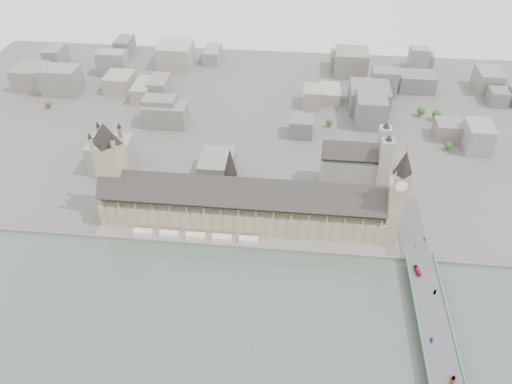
# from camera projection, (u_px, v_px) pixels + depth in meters

# --- Properties ---
(ground) EXTENTS (900.00, 900.00, 0.00)m
(ground) POSITION_uv_depth(u_px,v_px,m) (239.00, 237.00, 468.43)
(ground) COLOR #595651
(ground) RESTS_ON ground
(embankment_wall) EXTENTS (600.00, 1.50, 3.00)m
(embankment_wall) POSITION_uv_depth(u_px,v_px,m) (237.00, 247.00, 455.73)
(embankment_wall) COLOR slate
(embankment_wall) RESTS_ON ground
(river_terrace) EXTENTS (270.00, 15.00, 2.00)m
(river_terrace) POSITION_uv_depth(u_px,v_px,m) (238.00, 242.00, 461.93)
(river_terrace) COLOR slate
(river_terrace) RESTS_ON ground
(terrace_tents) EXTENTS (118.00, 7.00, 4.00)m
(terrace_tents) POSITION_uv_depth(u_px,v_px,m) (195.00, 236.00, 463.76)
(terrace_tents) COLOR silver
(terrace_tents) RESTS_ON river_terrace
(palace_of_westminster) EXTENTS (265.00, 40.73, 55.44)m
(palace_of_westminster) POSITION_uv_depth(u_px,v_px,m) (241.00, 205.00, 469.96)
(palace_of_westminster) COLOR tan
(palace_of_westminster) RESTS_ON ground
(elizabeth_tower) EXTENTS (17.00, 17.00, 107.50)m
(elizabeth_tower) POSITION_uv_depth(u_px,v_px,m) (398.00, 192.00, 427.74)
(elizabeth_tower) COLOR tan
(elizabeth_tower) RESTS_ON ground
(victoria_tower) EXTENTS (30.00, 30.00, 100.00)m
(victoria_tower) POSITION_uv_depth(u_px,v_px,m) (112.00, 165.00, 464.97)
(victoria_tower) COLOR tan
(victoria_tower) RESTS_ON ground
(central_tower) EXTENTS (13.00, 13.00, 48.00)m
(central_tower) POSITION_uv_depth(u_px,v_px,m) (230.00, 170.00, 454.11)
(central_tower) COLOR #827559
(central_tower) RESTS_ON ground
(westminster_bridge) EXTENTS (25.00, 325.00, 10.25)m
(westminster_bridge) POSITION_uv_depth(u_px,v_px,m) (433.00, 324.00, 383.29)
(westminster_bridge) COLOR #474749
(westminster_bridge) RESTS_ON ground
(bridge_parapets) EXTENTS (25.00, 235.00, 1.15)m
(bridge_parapets) POSITION_uv_depth(u_px,v_px,m) (446.00, 372.00, 344.85)
(bridge_parapets) COLOR #407556
(bridge_parapets) RESTS_ON westminster_bridge
(westminster_abbey) EXTENTS (68.00, 36.00, 64.00)m
(westminster_abbey) POSITION_uv_depth(u_px,v_px,m) (356.00, 165.00, 518.53)
(westminster_abbey) COLOR gray
(westminster_abbey) RESTS_ON ground
(city_skyline_inland) EXTENTS (720.00, 360.00, 38.00)m
(city_skyline_inland) POSITION_uv_depth(u_px,v_px,m) (263.00, 98.00, 649.14)
(city_skyline_inland) COLOR gray
(city_skyline_inland) RESTS_ON ground
(park_trees) EXTENTS (110.00, 30.00, 15.00)m
(park_trees) POSITION_uv_depth(u_px,v_px,m) (237.00, 191.00, 511.76)
(park_trees) COLOR #264D1B
(park_trees) RESTS_ON ground
(red_bus_north) EXTENTS (4.28, 11.86, 3.23)m
(red_bus_north) POSITION_uv_depth(u_px,v_px,m) (417.00, 271.00, 418.36)
(red_bus_north) COLOR maroon
(red_bus_north) RESTS_ON westminster_bridge
(red_bus_south) EXTENTS (5.41, 9.54, 2.61)m
(red_bus_south) POSITION_uv_depth(u_px,v_px,m) (453.00, 382.00, 338.24)
(red_bus_south) COLOR #B93217
(red_bus_south) RESTS_ON westminster_bridge
(car_blue) EXTENTS (2.37, 4.67, 1.52)m
(car_blue) POSITION_uv_depth(u_px,v_px,m) (432.00, 340.00, 365.04)
(car_blue) COLOR #18279E
(car_blue) RESTS_ON westminster_bridge
(car_silver) EXTENTS (3.16, 4.78, 1.49)m
(car_silver) POSITION_uv_depth(u_px,v_px,m) (435.00, 292.00, 401.18)
(car_silver) COLOR gray
(car_silver) RESTS_ON westminster_bridge
(car_approach) EXTENTS (2.24, 4.68, 1.31)m
(car_approach) POSITION_uv_depth(u_px,v_px,m) (425.00, 240.00, 449.47)
(car_approach) COLOR gray
(car_approach) RESTS_ON westminster_bridge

